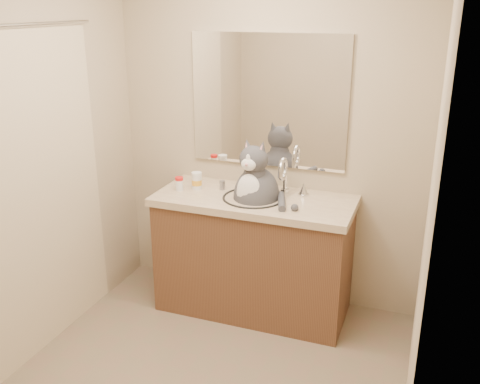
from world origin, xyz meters
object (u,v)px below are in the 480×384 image
object	(u,v)px
cat	(256,193)
pill_bottle_redcap	(179,184)
pill_bottle_orange	(197,181)
grey_canister	(222,185)

from	to	relation	value
cat	pill_bottle_redcap	distance (m)	0.55
pill_bottle_orange	grey_canister	distance (m)	0.18
pill_bottle_redcap	pill_bottle_orange	bearing A→B (deg)	34.21
pill_bottle_redcap	grey_canister	size ratio (longest dim) A/B	1.49
pill_bottle_redcap	pill_bottle_orange	world-z (taller)	pill_bottle_orange
pill_bottle_orange	grey_canister	bearing A→B (deg)	15.84
pill_bottle_redcap	grey_canister	xyz separation A→B (m)	(0.27, 0.12, -0.02)
pill_bottle_redcap	grey_canister	distance (m)	0.30
cat	pill_bottle_redcap	world-z (taller)	cat
cat	grey_canister	world-z (taller)	cat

